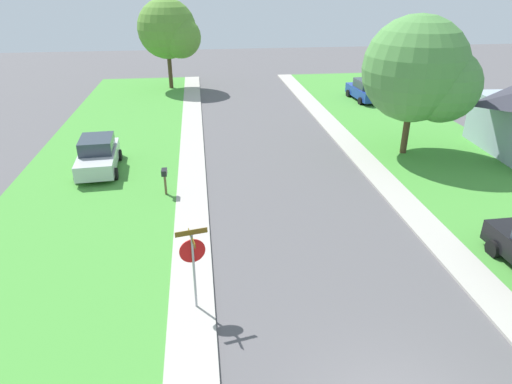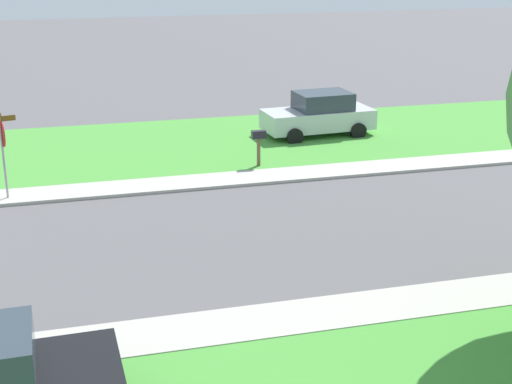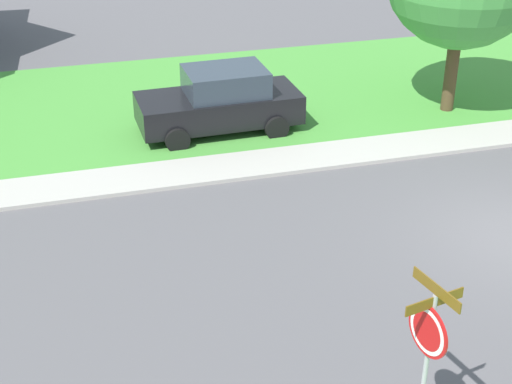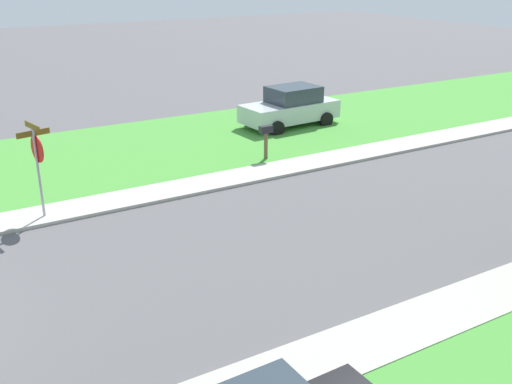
{
  "view_description": "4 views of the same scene",
  "coord_description": "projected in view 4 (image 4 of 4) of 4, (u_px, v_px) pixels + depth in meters",
  "views": [
    {
      "loc": [
        -4.13,
        -6.39,
        9.11
      ],
      "look_at": [
        -2.08,
        9.69,
        1.4
      ],
      "focal_mm": 31.66,
      "sensor_mm": 36.0,
      "label": 1
    },
    {
      "loc": [
        17.56,
        6.41,
        7.39
      ],
      "look_at": [
        0.56,
        10.94,
        1.4
      ],
      "focal_mm": 52.0,
      "sensor_mm": 36.0,
      "label": 2
    },
    {
      "loc": [
        -11.51,
        8.92,
        8.31
      ],
      "look_at": [
        0.88,
        5.49,
        1.4
      ],
      "focal_mm": 53.3,
      "sensor_mm": 36.0,
      "label": 3
    },
    {
      "loc": [
        11.81,
        1.92,
        6.81
      ],
      "look_at": [
        -0.21,
        9.0,
        1.4
      ],
      "focal_mm": 41.9,
      "sensor_mm": 36.0,
      "label": 4
    }
  ],
  "objects": [
    {
      "name": "sidewalk_west",
      "position": [
        265.0,
        172.0,
        20.47
      ],
      "size": [
        1.4,
        56.0,
        0.1
      ],
      "primitive_type": "cube",
      "color": "#ADA89E",
      "rests_on": "ground"
    },
    {
      "name": "mailbox",
      "position": [
        266.0,
        134.0,
        21.42
      ],
      "size": [
        0.25,
        0.48,
        1.31
      ],
      "color": "brown",
      "rests_on": "ground"
    },
    {
      "name": "sidewalk_east",
      "position": [
        490.0,
        295.0,
        12.92
      ],
      "size": [
        1.4,
        56.0,
        0.1
      ],
      "primitive_type": "cube",
      "color": "#ADA89E",
      "rests_on": "ground"
    },
    {
      "name": "stop_sign_far_corner",
      "position": [
        37.0,
        155.0,
        16.21
      ],
      "size": [
        0.9,
        0.9,
        2.77
      ],
      "color": "#9E9EA3",
      "rests_on": "ground"
    },
    {
      "name": "lawn_west",
      "position": [
        205.0,
        139.0,
        24.25
      ],
      "size": [
        8.0,
        56.0,
        0.08
      ],
      "primitive_type": "cube",
      "color": "#479338",
      "rests_on": "ground"
    },
    {
      "name": "car_silver_driveway_right",
      "position": [
        291.0,
        107.0,
        25.97
      ],
      "size": [
        2.26,
        4.41,
        1.76
      ],
      "color": "silver",
      "rests_on": "ground"
    }
  ]
}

